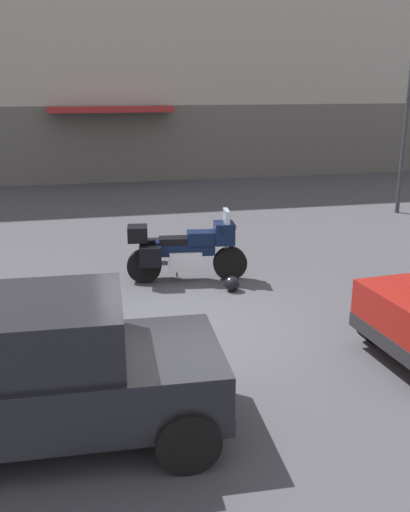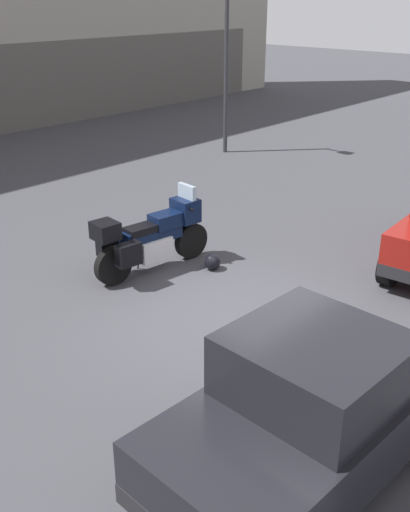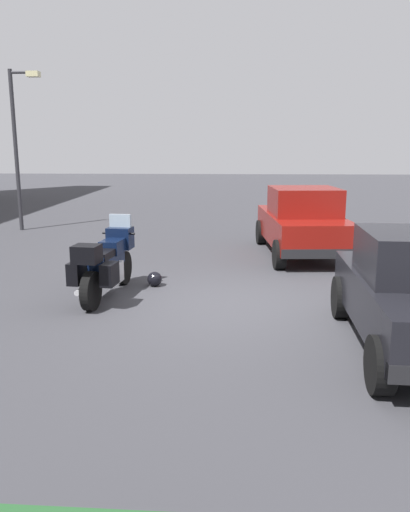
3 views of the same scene
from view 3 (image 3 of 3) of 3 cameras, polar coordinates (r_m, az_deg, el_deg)
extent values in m
plane|color=#38383D|center=(8.57, 3.05, -5.50)|extent=(80.00, 80.00, 0.00)
cylinder|color=black|center=(9.90, -9.09, -1.30)|extent=(0.65, 0.21, 0.64)
cylinder|color=black|center=(8.43, -12.59, -3.82)|extent=(0.65, 0.21, 0.64)
cylinder|color=#B7B7BC|center=(9.79, -9.21, 1.12)|extent=(0.33, 0.11, 0.68)
cube|color=#B7B7BC|center=(9.10, -10.81, -1.91)|extent=(0.64, 0.47, 0.36)
cube|color=black|center=(9.04, -10.87, -0.44)|extent=(1.13, 0.41, 0.28)
cube|color=black|center=(9.28, -10.27, 1.04)|extent=(0.56, 0.40, 0.24)
cube|color=black|center=(8.83, -11.35, 0.17)|extent=(0.59, 0.36, 0.12)
cube|color=black|center=(9.67, -9.43, 2.00)|extent=(0.41, 0.48, 0.40)
cube|color=#8C9EAD|center=(9.66, -9.42, 3.79)|extent=(0.13, 0.41, 0.28)
sphere|color=#EAEACC|center=(9.83, -9.09, 2.18)|extent=(0.14, 0.14, 0.14)
cylinder|color=black|center=(9.58, -9.61, 2.50)|extent=(0.11, 0.62, 0.04)
cylinder|color=#B7B7BC|center=(8.66, -13.39, -3.57)|extent=(0.56, 0.15, 0.09)
cube|color=black|center=(8.58, -14.10, -1.83)|extent=(0.42, 0.25, 0.36)
cube|color=black|center=(8.37, -10.59, -2.01)|extent=(0.42, 0.25, 0.36)
cube|color=black|center=(8.19, -13.05, 0.23)|extent=(0.40, 0.44, 0.28)
cylinder|color=black|center=(9.10, -12.13, -3.74)|extent=(0.04, 0.13, 0.29)
sphere|color=black|center=(9.71, -5.63, -2.56)|extent=(0.28, 0.28, 0.28)
cube|color=maroon|center=(12.57, 10.72, 3.09)|extent=(3.91, 1.93, 0.68)
cube|color=maroon|center=(12.33, 10.99, 6.00)|extent=(1.71, 1.63, 0.64)
cube|color=#8C9EAD|center=(13.06, 10.28, 6.37)|extent=(0.17, 1.39, 0.54)
cube|color=#8C9EAD|center=(11.61, 11.78, 5.59)|extent=(0.17, 1.39, 0.51)
cube|color=black|center=(14.39, 9.15, 3.32)|extent=(0.25, 1.64, 0.20)
cube|color=black|center=(10.84, 12.71, 0.27)|extent=(0.25, 1.64, 0.20)
cylinder|color=black|center=(13.89, 6.27, 2.67)|extent=(0.66, 0.27, 0.64)
cylinder|color=black|center=(14.19, 12.53, 2.65)|extent=(0.66, 0.27, 0.64)
cylinder|color=black|center=(11.08, 8.27, 0.17)|extent=(0.66, 0.27, 0.64)
cylinder|color=black|center=(11.45, 15.99, 0.21)|extent=(0.66, 0.27, 0.64)
sphere|color=silver|center=(14.35, 7.35, 3.83)|extent=(0.14, 0.14, 0.14)
sphere|color=silver|center=(14.51, 10.88, 3.81)|extent=(0.14, 0.14, 0.14)
cube|color=#8C9EAD|center=(7.56, 21.59, 1.08)|extent=(0.12, 1.33, 0.51)
cube|color=black|center=(8.68, 19.36, -3.09)|extent=(0.19, 1.56, 0.20)
cylinder|color=black|center=(8.18, 14.92, -4.46)|extent=(0.65, 0.25, 0.64)
cylinder|color=black|center=(5.87, 18.95, -11.41)|extent=(0.65, 0.25, 0.64)
sphere|color=silver|center=(8.60, 16.56, -2.21)|extent=(0.14, 0.14, 0.14)
cylinder|color=#2D2D33|center=(16.96, -20.31, 10.81)|extent=(0.12, 0.12, 4.82)
cylinder|color=#2D2D33|center=(16.96, -19.76, 18.69)|extent=(0.08, 0.70, 0.08)
cube|color=beige|center=(16.83, -18.59, 18.66)|extent=(0.28, 0.36, 0.16)
camera|label=1|loc=(10.30, 53.19, 12.90)|focal=39.30mm
camera|label=2|loc=(5.55, 70.39, 22.74)|focal=42.00mm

